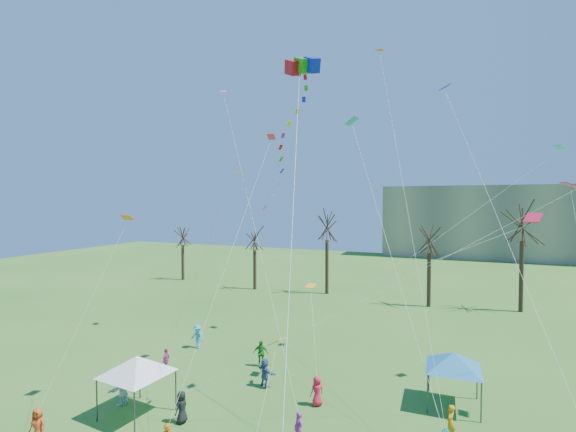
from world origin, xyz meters
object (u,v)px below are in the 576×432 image
at_px(distant_building, 538,222).
at_px(canopy_tent_white, 137,365).
at_px(big_box_kite, 291,144).
at_px(canopy_tent_blue, 453,361).

height_order(distant_building, canopy_tent_white, distant_building).
bearing_deg(big_box_kite, canopy_tent_white, -155.13).
bearing_deg(canopy_tent_blue, big_box_kite, -153.37).
bearing_deg(big_box_kite, distant_building, 71.99).
relative_size(distant_building, canopy_tent_white, 13.71).
height_order(big_box_kite, canopy_tent_blue, big_box_kite).
distance_m(canopy_tent_white, canopy_tent_blue, 17.69).
xyz_separation_m(big_box_kite, canopy_tent_white, (-7.63, -3.54, -12.00)).
height_order(big_box_kite, canopy_tent_white, big_box_kite).
bearing_deg(canopy_tent_blue, distant_building, 77.26).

